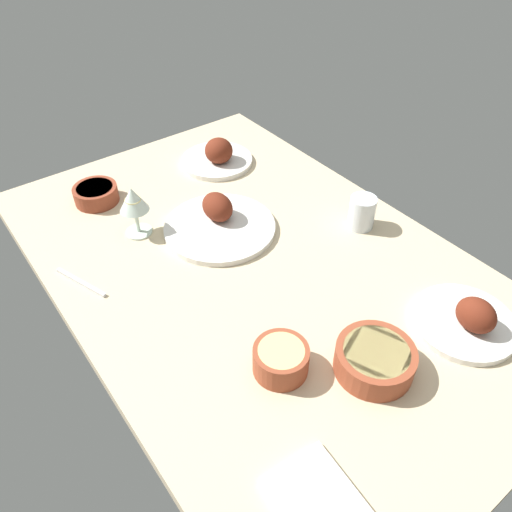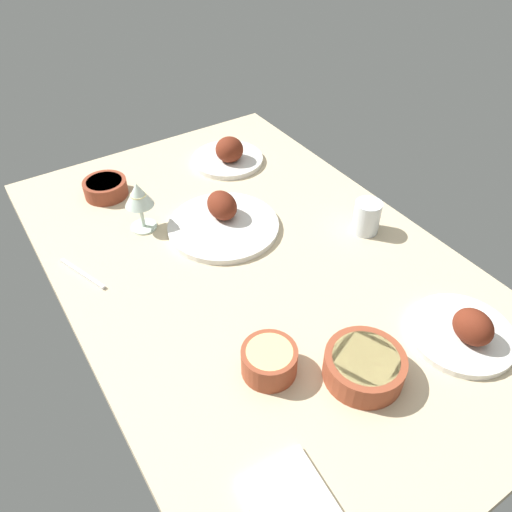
# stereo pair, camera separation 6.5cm
# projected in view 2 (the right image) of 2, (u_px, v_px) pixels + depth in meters

# --- Properties ---
(dining_table) EXTENTS (1.40, 0.90, 0.04)m
(dining_table) POSITION_uv_depth(u_px,v_px,m) (256.00, 268.00, 1.25)
(dining_table) COLOR #C6B28E
(dining_table) RESTS_ON ground
(plate_near_viewer) EXTENTS (0.22, 0.22, 0.09)m
(plate_near_viewer) POSITION_uv_depth(u_px,v_px,m) (465.00, 331.00, 1.04)
(plate_near_viewer) COLOR silver
(plate_near_viewer) RESTS_ON dining_table
(plate_center_main) EXTENTS (0.30, 0.30, 0.09)m
(plate_center_main) POSITION_uv_depth(u_px,v_px,m) (223.00, 221.00, 1.33)
(plate_center_main) COLOR silver
(plate_center_main) RESTS_ON dining_table
(plate_far_side) EXTENTS (0.23, 0.23, 0.09)m
(plate_far_side) POSITION_uv_depth(u_px,v_px,m) (228.00, 155.00, 1.57)
(plate_far_side) COLOR silver
(plate_far_side) RESTS_ON dining_table
(bowl_potatoes) EXTENTS (0.11, 0.11, 0.06)m
(bowl_potatoes) POSITION_uv_depth(u_px,v_px,m) (269.00, 360.00, 0.97)
(bowl_potatoes) COLOR brown
(bowl_potatoes) RESTS_ON dining_table
(bowl_pasta) EXTENTS (0.16, 0.16, 0.06)m
(bowl_pasta) POSITION_uv_depth(u_px,v_px,m) (364.00, 366.00, 0.97)
(bowl_pasta) COLOR brown
(bowl_pasta) RESTS_ON dining_table
(bowl_sauce) EXTENTS (0.12, 0.12, 0.05)m
(bowl_sauce) POSITION_uv_depth(u_px,v_px,m) (105.00, 187.00, 1.44)
(bowl_sauce) COLOR brown
(bowl_sauce) RESTS_ON dining_table
(wine_glass) EXTENTS (0.08, 0.08, 0.14)m
(wine_glass) POSITION_uv_depth(u_px,v_px,m) (138.00, 197.00, 1.28)
(wine_glass) COLOR silver
(wine_glass) RESTS_ON dining_table
(water_tumbler) EXTENTS (0.07, 0.07, 0.09)m
(water_tumbler) POSITION_uv_depth(u_px,v_px,m) (367.00, 217.00, 1.30)
(water_tumbler) COLOR silver
(water_tumbler) RESTS_ON dining_table
(folded_napkin) EXTENTS (0.16, 0.14, 0.01)m
(folded_napkin) POSITION_uv_depth(u_px,v_px,m) (291.00, 503.00, 0.80)
(folded_napkin) COLOR white
(folded_napkin) RESTS_ON dining_table
(spoon_loose) EXTENTS (0.15, 0.06, 0.01)m
(spoon_loose) POSITION_uv_depth(u_px,v_px,m) (82.00, 274.00, 1.20)
(spoon_loose) COLOR silver
(spoon_loose) RESTS_ON dining_table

